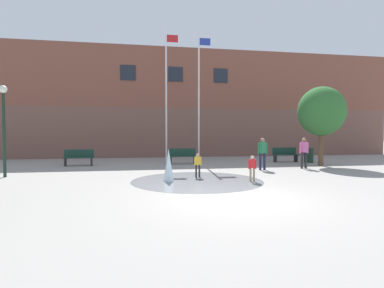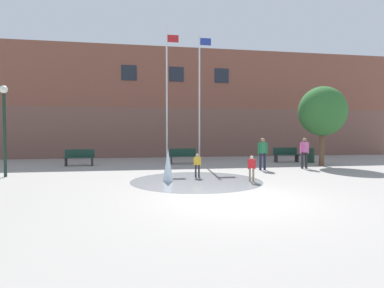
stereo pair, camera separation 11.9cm
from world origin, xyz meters
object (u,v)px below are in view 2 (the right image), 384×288
(adult_near_bench, at_px, (304,151))
(street_tree_near_building, at_px, (322,111))
(child_with_pink_shirt, at_px, (252,167))
(flagpole_left, at_px, (167,92))
(child_in_fountain, at_px, (197,163))
(trash_can, at_px, (310,155))
(park_bench_far_left, at_px, (79,157))
(lamp_post_left_lane, at_px, (4,117))
(adult_in_red, at_px, (263,151))
(park_bench_center, at_px, (286,154))
(park_bench_left_of_flagpoles, at_px, (183,156))
(flagpole_right, at_px, (200,93))

(adult_near_bench, bearing_deg, street_tree_near_building, -72.51)
(child_with_pink_shirt, height_order, adult_near_bench, adult_near_bench)
(flagpole_left, distance_m, street_tree_near_building, 9.19)
(child_in_fountain, relative_size, trash_can, 1.10)
(adult_near_bench, distance_m, street_tree_near_building, 2.85)
(park_bench_far_left, xyz_separation_m, child_with_pink_shirt, (7.57, -6.90, 0.10))
(lamp_post_left_lane, bearing_deg, adult_in_red, 2.28)
(park_bench_center, xyz_separation_m, flagpole_left, (-7.42, 1.20, 3.96))
(park_bench_left_of_flagpoles, xyz_separation_m, street_tree_near_building, (7.51, -2.35, 2.56))
(street_tree_near_building, bearing_deg, park_bench_far_left, 170.27)
(park_bench_far_left, height_order, adult_near_bench, adult_near_bench)
(adult_near_bench, bearing_deg, child_with_pink_shirt, 115.76)
(park_bench_center, height_order, trash_can, park_bench_center)
(adult_near_bench, xyz_separation_m, flagpole_right, (-4.61, 4.64, 3.46))
(park_bench_left_of_flagpoles, height_order, flagpole_left, flagpole_left)
(street_tree_near_building, bearing_deg, lamp_post_left_lane, -173.64)
(adult_near_bench, xyz_separation_m, street_tree_near_building, (1.63, 1.03, 2.10))
(child_in_fountain, relative_size, flagpole_right, 0.12)
(park_bench_center, relative_size, street_tree_near_building, 0.36)
(park_bench_left_of_flagpoles, bearing_deg, child_with_pink_shirt, -76.44)
(park_bench_center, distance_m, child_in_fountain, 8.73)
(adult_in_red, xyz_separation_m, child_in_fountain, (-3.63, -1.89, -0.35))
(trash_can, bearing_deg, lamp_post_left_lane, -167.43)
(adult_in_red, bearing_deg, park_bench_left_of_flagpoles, -72.10)
(park_bench_center, distance_m, adult_near_bench, 3.54)
(park_bench_far_left, bearing_deg, child_in_fountain, -43.48)
(park_bench_far_left, xyz_separation_m, child_in_fountain, (5.75, -5.46, 0.10))
(trash_can, height_order, street_tree_near_building, street_tree_near_building)
(park_bench_center, bearing_deg, child_with_pink_shirt, -125.03)
(child_with_pink_shirt, xyz_separation_m, street_tree_near_building, (5.83, 4.60, 2.46))
(flagpole_right, bearing_deg, lamp_post_left_lane, -150.13)
(park_bench_left_of_flagpoles, height_order, child_with_pink_shirt, child_with_pink_shirt)
(trash_can, bearing_deg, adult_in_red, -144.74)
(park_bench_far_left, xyz_separation_m, lamp_post_left_lane, (-2.15, -4.03, 2.01))
(adult_in_red, relative_size, lamp_post_left_lane, 0.42)
(park_bench_center, bearing_deg, flagpole_left, 170.78)
(park_bench_far_left, bearing_deg, adult_near_bench, -15.79)
(adult_near_bench, bearing_deg, adult_in_red, 81.21)
(flagpole_left, height_order, trash_can, flagpole_left)
(park_bench_left_of_flagpoles, distance_m, child_in_fountain, 5.51)
(park_bench_left_of_flagpoles, height_order, street_tree_near_building, street_tree_near_building)
(park_bench_left_of_flagpoles, bearing_deg, child_in_fountain, -91.41)
(adult_in_red, distance_m, street_tree_near_building, 4.70)
(street_tree_near_building, bearing_deg, park_bench_left_of_flagpoles, 162.63)
(adult_near_bench, relative_size, flagpole_right, 0.19)
(trash_can, bearing_deg, adult_near_bench, -124.99)
(park_bench_left_of_flagpoles, relative_size, adult_near_bench, 1.01)
(park_bench_left_of_flagpoles, distance_m, flagpole_right, 4.30)
(trash_can, bearing_deg, street_tree_near_building, -101.06)
(flagpole_right, bearing_deg, child_with_pink_shirt, -87.10)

